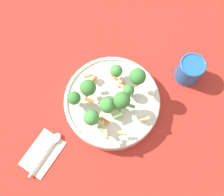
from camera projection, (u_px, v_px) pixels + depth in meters
name	position (u px, v px, depth m)	size (l,w,h in m)	color
ground_plane	(112.00, 105.00, 0.85)	(3.00, 3.00, 0.00)	#B72D23
bowl	(112.00, 102.00, 0.82)	(0.30, 0.30, 0.05)	silver
pasta_salad	(108.00, 95.00, 0.75)	(0.22, 0.23, 0.11)	#8CB766
cup	(190.00, 70.00, 0.84)	(0.08, 0.08, 0.09)	#2366B2
napkin	(43.00, 153.00, 0.80)	(0.16, 0.15, 0.01)	beige
spoon	(51.00, 146.00, 0.80)	(0.13, 0.10, 0.01)	silver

